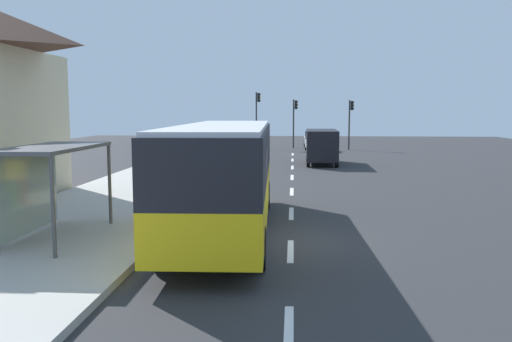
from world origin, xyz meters
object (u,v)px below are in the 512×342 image
at_px(traffic_light_near_side, 350,117).
at_px(traffic_light_median, 295,116).
at_px(white_van, 322,144).
at_px(sedan_far, 313,138).
at_px(recycling_bin_blue, 156,201).
at_px(traffic_light_far_side, 257,111).
at_px(bus_shelter, 42,168).
at_px(recycling_bin_orange, 151,204).
at_px(bus, 225,171).
at_px(recycling_bin_red, 166,194).
at_px(recycling_bin_green, 162,197).
at_px(sedan_near, 316,142).

distance_m(traffic_light_near_side, traffic_light_median, 5.35).
distance_m(white_van, sedan_far, 18.35).
xyz_separation_m(white_van, recycling_bin_blue, (-6.40, -18.76, -0.69)).
xyz_separation_m(traffic_light_far_side, bus_shelter, (-3.31, -36.21, -1.41)).
height_order(recycling_bin_orange, traffic_light_median, traffic_light_median).
height_order(bus, traffic_light_median, traffic_light_median).
distance_m(recycling_bin_orange, traffic_light_median, 34.79).
distance_m(white_van, recycling_bin_red, 18.51).
xyz_separation_m(recycling_bin_blue, traffic_light_near_side, (9.71, 32.10, 2.38)).
xyz_separation_m(white_van, recycling_bin_green, (-6.40, -18.06, -0.69)).
distance_m(bus, sedan_near, 32.00).
distance_m(sedan_far, recycling_bin_orange, 38.36).
xyz_separation_m(recycling_bin_orange, traffic_light_median, (4.60, 34.40, 2.44)).
height_order(recycling_bin_blue, recycling_bin_green, same).
bearing_deg(traffic_light_median, recycling_bin_blue, -97.78).
bearing_deg(recycling_bin_red, recycling_bin_orange, -90.00).
xyz_separation_m(sedan_far, recycling_bin_blue, (-6.50, -37.10, -0.14)).
relative_size(recycling_bin_red, bus_shelter, 0.24).
xyz_separation_m(sedan_near, recycling_bin_orange, (-6.50, -30.90, -0.14)).
relative_size(white_van, recycling_bin_red, 5.51).
distance_m(sedan_far, recycling_bin_green, 36.98).
height_order(sedan_far, recycling_bin_blue, sedan_far).
relative_size(bus, traffic_light_median, 2.40).
bearing_deg(recycling_bin_orange, recycling_bin_blue, 90.00).
height_order(sedan_far, traffic_light_far_side, traffic_light_far_side).
relative_size(sedan_near, recycling_bin_blue, 4.67).
height_order(recycling_bin_orange, recycling_bin_green, same).
relative_size(recycling_bin_green, recycling_bin_red, 1.00).
relative_size(bus, recycling_bin_green, 11.67).
bearing_deg(traffic_light_near_side, traffic_light_median, 162.59).
bearing_deg(recycling_bin_green, recycling_bin_blue, -90.00).
bearing_deg(traffic_light_far_side, bus, -87.69).
bearing_deg(recycling_bin_green, traffic_light_median, 82.06).
relative_size(bus, sedan_near, 2.50).
xyz_separation_m(white_van, traffic_light_far_side, (-5.30, 14.14, 2.16)).
bearing_deg(bus, recycling_bin_green, 138.14).
relative_size(recycling_bin_orange, traffic_light_far_side, 0.18).
relative_size(recycling_bin_blue, traffic_light_median, 0.21).
bearing_deg(sedan_near, sedan_far, 90.00).
height_order(recycling_bin_red, traffic_light_median, traffic_light_median).
bearing_deg(traffic_light_median, sedan_far, 60.88).
relative_size(sedan_far, recycling_bin_blue, 4.66).
height_order(white_van, traffic_light_median, traffic_light_median).
distance_m(sedan_near, traffic_light_median, 4.60).
xyz_separation_m(recycling_bin_blue, traffic_light_median, (4.60, 33.70, 2.44)).
bearing_deg(traffic_light_near_side, recycling_bin_blue, -106.82).
height_order(white_van, recycling_bin_red, white_van).
xyz_separation_m(traffic_light_near_side, bus_shelter, (-11.92, -35.41, -0.94)).
bearing_deg(traffic_light_median, traffic_light_far_side, -167.15).
bearing_deg(bus, recycling_bin_orange, 161.57).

